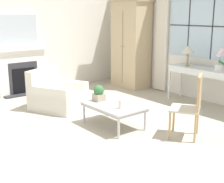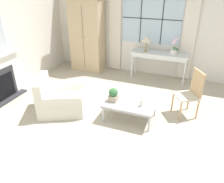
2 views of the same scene
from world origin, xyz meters
name	(u,v)px [view 2 (image 2 of 2)]	position (x,y,z in m)	size (l,w,h in m)	color
ground_plane	(113,127)	(0.00, 0.00, 0.00)	(14.00, 14.00, 0.00)	#B2A893
wall_back_windowed	(151,27)	(0.00, 3.02, 1.39)	(7.20, 0.14, 2.80)	silver
wall_left	(3,37)	(-3.03, 0.60, 1.40)	(0.06, 7.20, 2.80)	silver
armoire	(87,34)	(-1.86, 2.67, 1.12)	(1.04, 0.62, 2.22)	tan
console_table	(160,56)	(0.37, 2.70, 0.70)	(1.56, 0.49, 0.78)	silver
table_lamp	(147,39)	(-0.02, 2.65, 1.14)	(0.31, 0.31, 0.44)	#9E7F47
potted_orchid	(174,48)	(0.74, 2.67, 0.97)	(0.23, 0.18, 0.47)	white
armchair_upholstered	(60,100)	(-1.31, 0.16, 0.26)	(1.21, 1.17, 0.80)	silver
side_chair_wooden	(192,91)	(1.34, 1.02, 0.56)	(0.60, 0.60, 1.00)	beige
coffee_table	(130,104)	(0.21, 0.40, 0.35)	(1.05, 0.67, 0.39)	#BCBCC1
potted_plant_small	(113,95)	(-0.13, 0.35, 0.53)	(0.19, 0.19, 0.28)	tan
pillar_candle	(141,103)	(0.46, 0.34, 0.46)	(0.08, 0.08, 0.16)	silver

